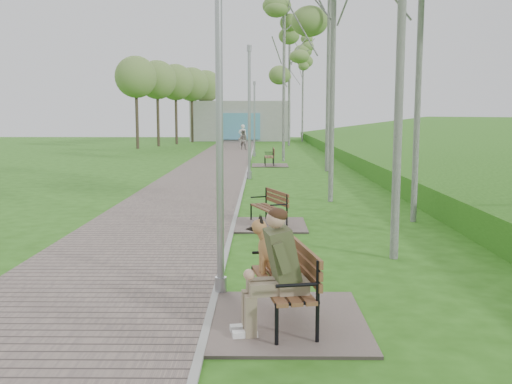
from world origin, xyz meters
TOP-DOWN VIEW (x-y plane):
  - ground at (0.00, 0.00)m, footprint 120.00×120.00m
  - walkway at (-1.75, 21.50)m, footprint 3.50×67.00m
  - kerb at (0.00, 21.50)m, footprint 0.10×67.00m
  - embankment at (12.00, 20.00)m, footprint 14.00×70.00m
  - building_north at (-1.50, 50.97)m, footprint 10.00×5.20m
  - bench_main at (0.86, -1.52)m, footprint 2.01×2.23m
  - bench_second at (0.83, 4.84)m, footprint 1.68×1.87m
  - bench_third at (1.05, 20.94)m, footprint 1.85×2.06m
  - lamp_post_near at (0.07, -0.34)m, footprint 0.17×0.17m
  - lamp_post_second at (0.16, 14.81)m, footprint 0.21×0.21m
  - lamp_post_third at (0.21, 27.61)m, footprint 0.18×0.18m
  - pedestrian_near at (-0.88, 37.70)m, footprint 0.74×0.55m
  - pedestrian_far at (-0.75, 34.44)m, footprint 0.81×0.68m
  - birch_far_b at (1.90, 23.93)m, footprint 2.49×2.49m
  - birch_distant_a at (2.98, 40.42)m, footprint 2.70×2.70m
  - birch_distant_b at (4.65, 47.77)m, footprint 2.68×2.68m

SIDE VIEW (x-z plane):
  - ground at x=0.00m, z-range 0.00..0.00m
  - embankment at x=12.00m, z-range -0.80..0.80m
  - walkway at x=-1.75m, z-range 0.00..0.04m
  - kerb at x=0.00m, z-range 0.00..0.05m
  - bench_second at x=0.83m, z-range -0.33..0.71m
  - bench_third at x=1.05m, z-range -0.36..0.78m
  - bench_main at x=0.86m, z-range -0.38..1.37m
  - pedestrian_far at x=-0.75m, z-range 0.00..1.49m
  - pedestrian_near at x=-0.88m, z-range 0.00..1.85m
  - building_north at x=-1.50m, z-range -0.01..3.99m
  - lamp_post_near at x=0.07m, z-range -0.15..4.29m
  - lamp_post_third at x=0.21m, z-range -0.15..4.53m
  - lamp_post_second at x=0.16m, z-range -0.18..5.18m
  - birch_distant_a at x=2.98m, z-range 2.66..11.97m
  - birch_far_b at x=1.90m, z-range 2.75..12.41m
  - birch_distant_b at x=4.65m, z-range 3.08..13.87m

